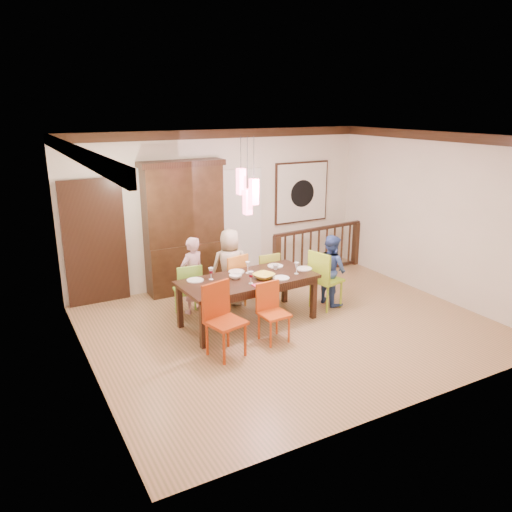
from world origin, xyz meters
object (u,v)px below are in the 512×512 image
dining_table (248,283)px  person_far_left (192,275)px  china_hutch (184,227)px  person_far_mid (230,267)px  chair_end_right (326,275)px  person_end_right (331,269)px  balustrade (319,249)px  chair_far_left (187,286)px

dining_table → person_far_left: bearing=123.3°
china_hutch → person_far_left: bearing=-104.7°
person_far_left → person_far_mid: person_far_mid is taller
china_hutch → person_far_left: china_hutch is taller
dining_table → china_hutch: (-0.33, 1.86, 0.54)m
person_far_left → chair_end_right: bearing=136.3°
person_far_left → person_end_right: (2.25, -0.76, -0.03)m
chair_end_right → person_far_left: bearing=52.2°
chair_end_right → person_far_left: size_ratio=0.78×
dining_table → person_far_mid: (0.09, 0.82, 0.00)m
balustrade → chair_far_left: bearing=-170.8°
person_far_left → person_end_right: person_far_left is taller
chair_far_left → china_hutch: size_ratio=0.37×
person_far_mid → chair_end_right: bearing=163.4°
balustrade → person_far_mid: person_far_mid is taller
chair_far_left → balustrade: (3.15, 0.78, -0.01)m
person_far_mid → person_end_right: (1.56, -0.76, -0.06)m
chair_far_left → chair_end_right: 2.33m
chair_end_right → person_end_right: 0.22m
chair_end_right → person_end_right: bearing=-71.1°
balustrade → dining_table: bearing=-152.8°
chair_far_left → person_far_mid: size_ratio=0.67×
chair_far_left → balustrade: 3.25m
china_hutch → balustrade: bearing=-7.2°
chair_far_left → person_far_mid: bearing=-167.4°
chair_end_right → balustrade: (0.96, 1.58, -0.08)m
chair_end_right → dining_table: bearing=72.7°
chair_end_right → china_hutch: size_ratio=0.42×
chair_end_right → person_end_right: size_ratio=0.83×
chair_end_right → person_far_mid: 1.64m
chair_end_right → person_end_right: person_end_right is taller
chair_far_left → person_end_right: (2.38, -0.67, 0.10)m
balustrade → person_far_left: (-3.03, -0.69, 0.15)m
dining_table → chair_far_left: 1.04m
chair_end_right → person_end_right: (0.18, 0.12, 0.03)m
dining_table → person_far_left: size_ratio=1.70×
person_far_left → person_end_right: bearing=140.7°
dining_table → person_end_right: (1.64, 0.05, -0.06)m
balustrade → chair_end_right: bearing=-126.0°
dining_table → person_end_right: 1.65m
balustrade → person_far_mid: size_ratio=1.66×
person_far_left → person_far_mid: bearing=159.6°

